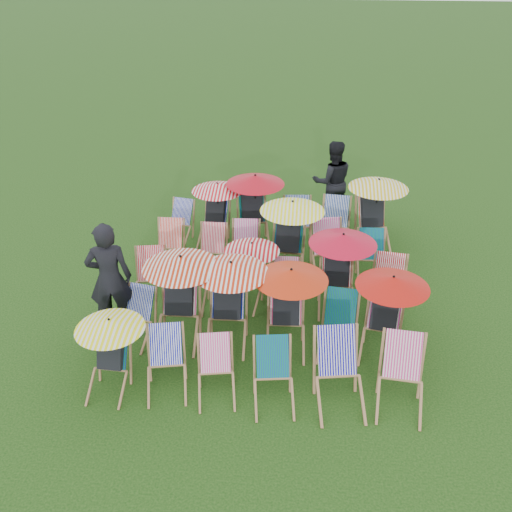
# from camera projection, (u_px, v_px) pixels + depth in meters

# --- Properties ---
(ground) EXTENTS (100.00, 100.00, 0.00)m
(ground) POSITION_uv_depth(u_px,v_px,m) (264.00, 306.00, 10.10)
(ground) COLOR black
(ground) RESTS_ON ground
(deckchair_0) EXTENTS (0.98, 1.02, 1.16)m
(deckchair_0) POSITION_uv_depth(u_px,v_px,m) (109.00, 354.00, 8.02)
(deckchair_0) COLOR #986C46
(deckchair_0) RESTS_ON ground
(deckchair_1) EXTENTS (0.73, 0.91, 0.88)m
(deckchair_1) POSITION_uv_depth(u_px,v_px,m) (166.00, 364.00, 8.10)
(deckchair_1) COLOR #986C46
(deckchair_1) RESTS_ON ground
(deckchair_2) EXTENTS (0.67, 0.84, 0.82)m
(deckchair_2) POSITION_uv_depth(u_px,v_px,m) (216.00, 372.00, 8.00)
(deckchair_2) COLOR #986C46
(deckchair_2) RESTS_ON ground
(deckchair_3) EXTENTS (0.69, 0.88, 0.88)m
(deckchair_3) POSITION_uv_depth(u_px,v_px,m) (274.00, 377.00, 7.87)
(deckchair_3) COLOR #986C46
(deckchair_3) RESTS_ON ground
(deckchair_4) EXTENTS (0.83, 1.04, 1.02)m
(deckchair_4) POSITION_uv_depth(u_px,v_px,m) (340.00, 375.00, 7.81)
(deckchair_4) COLOR #986C46
(deckchair_4) RESTS_ON ground
(deckchair_5) EXTENTS (0.73, 0.95, 0.97)m
(deckchair_5) POSITION_uv_depth(u_px,v_px,m) (402.00, 378.00, 7.78)
(deckchair_5) COLOR #986C46
(deckchair_5) RESTS_ON ground
(deckchair_6) EXTENTS (0.67, 0.84, 0.82)m
(deckchair_6) POSITION_uv_depth(u_px,v_px,m) (135.00, 318.00, 9.12)
(deckchair_6) COLOR #986C46
(deckchair_6) RESTS_ON ground
(deckchair_7) EXTENTS (1.22, 1.27, 1.45)m
(deckchair_7) POSITION_uv_depth(u_px,v_px,m) (179.00, 297.00, 8.98)
(deckchair_7) COLOR #986C46
(deckchair_7) RESTS_ON ground
(deckchair_8) EXTENTS (1.18, 1.23, 1.40)m
(deckchair_8) POSITION_uv_depth(u_px,v_px,m) (228.00, 302.00, 8.92)
(deckchair_8) COLOR #986C46
(deckchair_8) RESTS_ON ground
(deckchair_9) EXTENTS (1.14, 1.20, 1.35)m
(deckchair_9) POSITION_uv_depth(u_px,v_px,m) (287.00, 308.00, 8.82)
(deckchair_9) COLOR #986C46
(deckchair_9) RESTS_ON ground
(deckchair_10) EXTENTS (0.70, 0.90, 0.92)m
(deckchair_10) POSITION_uv_depth(u_px,v_px,m) (339.00, 327.00, 8.84)
(deckchair_10) COLOR #986C46
(deckchair_10) RESTS_ON ground
(deckchair_11) EXTENTS (1.11, 1.19, 1.32)m
(deckchair_11) POSITION_uv_depth(u_px,v_px,m) (385.00, 314.00, 8.71)
(deckchair_11) COLOR #986C46
(deckchair_11) RESTS_ON ground
(deckchair_12) EXTENTS (0.74, 0.93, 0.91)m
(deckchair_12) POSITION_uv_depth(u_px,v_px,m) (151.00, 279.00, 10.04)
(deckchair_12) COLOR #986C46
(deckchair_12) RESTS_ON ground
(deckchair_13) EXTENTS (0.60, 0.81, 0.86)m
(deckchair_13) POSITION_uv_depth(u_px,v_px,m) (191.00, 283.00, 9.97)
(deckchair_13) COLOR #986C46
(deckchair_13) RESTS_ON ground
(deckchair_14) EXTENTS (0.97, 1.03, 1.15)m
(deckchair_14) POSITION_uv_depth(u_px,v_px,m) (248.00, 272.00, 9.94)
(deckchair_14) COLOR #986C46
(deckchair_14) RESTS_ON ground
(deckchair_15) EXTENTS (0.56, 0.78, 0.83)m
(deckchair_15) POSITION_uv_depth(u_px,v_px,m) (285.00, 288.00, 9.86)
(deckchair_15) COLOR #986C46
(deckchair_15) RESTS_ON ground
(deckchair_16) EXTENTS (1.15, 1.20, 1.37)m
(deckchair_16) POSITION_uv_depth(u_px,v_px,m) (338.00, 270.00, 9.77)
(deckchair_16) COLOR #986C46
(deckchair_16) RESTS_ON ground
(deckchair_17) EXTENTS (0.73, 0.94, 0.94)m
(deckchair_17) POSITION_uv_depth(u_px,v_px,m) (388.00, 288.00, 9.76)
(deckchair_17) COLOR #986C46
(deckchair_17) RESTS_ON ground
(deckchair_18) EXTENTS (0.60, 0.82, 0.87)m
(deckchair_18) POSITION_uv_depth(u_px,v_px,m) (169.00, 246.00, 11.12)
(deckchair_18) COLOR #986C46
(deckchair_18) RESTS_ON ground
(deckchair_19) EXTENTS (0.58, 0.80, 0.86)m
(deckchair_19) POSITION_uv_depth(u_px,v_px,m) (212.00, 251.00, 10.96)
(deckchair_19) COLOR #986C46
(deckchair_19) RESTS_ON ground
(deckchair_20) EXTENTS (0.64, 0.86, 0.90)m
(deckchair_20) POSITION_uv_depth(u_px,v_px,m) (245.00, 248.00, 11.00)
(deckchair_20) COLOR #986C46
(deckchair_20) RESTS_ON ground
(deckchair_21) EXTENTS (1.21, 1.27, 1.44)m
(deckchair_21) POSITION_uv_depth(u_px,v_px,m) (288.00, 237.00, 10.76)
(deckchair_21) COLOR #986C46
(deckchair_21) RESTS_ON ground
(deckchair_22) EXTENTS (0.84, 1.04, 1.01)m
(deckchair_22) POSITION_uv_depth(u_px,v_px,m) (329.00, 252.00, 10.78)
(deckchair_22) COLOR #986C46
(deckchair_22) RESTS_ON ground
(deckchair_23) EXTENTS (0.63, 0.84, 0.88)m
(deckchair_23) POSITION_uv_depth(u_px,v_px,m) (372.00, 258.00, 10.70)
(deckchair_23) COLOR #986C46
(deckchair_23) RESTS_ON ground
(deckchair_24) EXTENTS (0.67, 0.83, 0.81)m
(deckchair_24) POSITION_uv_depth(u_px,v_px,m) (179.00, 222.00, 12.07)
(deckchair_24) COLOR #986C46
(deckchair_24) RESTS_ON ground
(deckchair_25) EXTENTS (1.07, 1.13, 1.27)m
(deckchair_25) POSITION_uv_depth(u_px,v_px,m) (215.00, 211.00, 11.93)
(deckchair_25) COLOR #986C46
(deckchair_25) RESTS_ON ground
(deckchair_26) EXTENTS (1.21, 1.32, 1.43)m
(deckchair_26) POSITION_uv_depth(u_px,v_px,m) (254.00, 208.00, 11.87)
(deckchair_26) COLOR #986C46
(deckchair_26) RESTS_ON ground
(deckchair_27) EXTENTS (0.72, 0.94, 0.96)m
(deckchair_27) POSITION_uv_depth(u_px,v_px,m) (298.00, 224.00, 11.82)
(deckchair_27) COLOR #986C46
(deckchair_27) RESTS_ON ground
(deckchair_28) EXTENTS (0.71, 0.94, 0.97)m
(deckchair_28) POSITION_uv_depth(u_px,v_px,m) (335.00, 224.00, 11.81)
(deckchair_28) COLOR #986C46
(deckchair_28) RESTS_ON ground
(deckchair_29) EXTENTS (1.22, 1.32, 1.44)m
(deckchair_29) POSITION_uv_depth(u_px,v_px,m) (375.00, 212.00, 11.67)
(deckchair_29) COLOR #986C46
(deckchair_29) RESTS_ON ground
(person_left) EXTENTS (0.80, 0.62, 1.95)m
(person_left) POSITION_uv_depth(u_px,v_px,m) (110.00, 278.00, 9.08)
(person_left) COLOR black
(person_left) RESTS_ON ground
(person_rear) EXTENTS (1.03, 0.87, 1.86)m
(person_rear) POSITION_uv_depth(u_px,v_px,m) (332.00, 181.00, 12.65)
(person_rear) COLOR black
(person_rear) RESTS_ON ground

